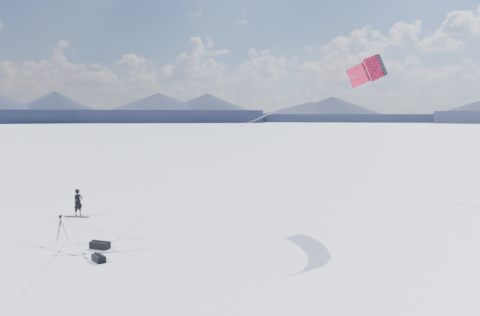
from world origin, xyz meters
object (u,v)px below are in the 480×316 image
(gear_bag_a, at_px, (100,245))
(snowkiter, at_px, (79,216))
(snowboard, at_px, (77,217))
(tripod, at_px, (61,224))
(gear_bag_b, at_px, (99,258))

(gear_bag_a, bearing_deg, snowkiter, 136.13)
(snowboard, bearing_deg, gear_bag_a, -52.46)
(snowboard, relative_size, tripod, 1.21)
(snowkiter, distance_m, snowboard, 0.38)
(gear_bag_b, bearing_deg, gear_bag_a, 155.64)
(gear_bag_b, bearing_deg, tripod, -178.58)
(snowkiter, relative_size, gear_bag_a, 1.80)
(snowkiter, distance_m, gear_bag_a, 7.66)
(snowkiter, relative_size, snowboard, 1.07)
(snowboard, distance_m, tripod, 5.28)
(tripod, bearing_deg, snowboard, 87.26)
(gear_bag_a, relative_size, gear_bag_b, 1.12)
(tripod, xyz_separation_m, gear_bag_a, (2.61, -0.59, -0.63))
(tripod, bearing_deg, snowkiter, 86.68)
(snowboard, bearing_deg, tripod, -68.05)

